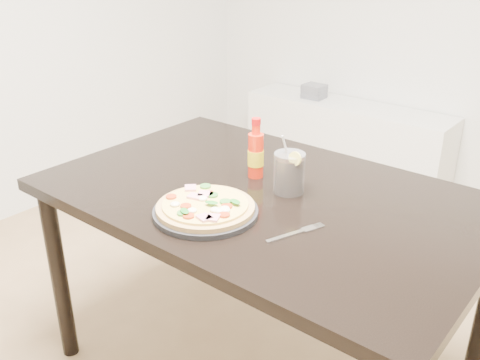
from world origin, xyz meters
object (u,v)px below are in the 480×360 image
Objects in this scene: plate at (206,212)px; media_console at (345,140)px; hot_sauce_bottle at (256,154)px; pizza at (205,206)px; cola_cup at (289,174)px; dining_table at (263,214)px; fork at (297,232)px.

plate reaches higher than media_console.
hot_sauce_bottle is at bearing -71.44° from media_console.
cola_cup reaches higher than pizza.
plate is 0.31m from cola_cup.
dining_table is 0.26m from pizza.
cola_cup is 0.28m from fork.
fork is at bearing -35.84° from hot_sauce_bottle.
dining_table is 0.26m from plate.
fork is (0.33, -0.24, -0.08)m from hot_sauce_bottle.
hot_sauce_bottle is at bearing 100.14° from plate.
media_console is at bearing 108.56° from hot_sauce_bottle.
hot_sauce_bottle is 1.13× the size of fork.
hot_sauce_bottle reaches higher than dining_table.
pizza reaches higher than media_console.
plate is 0.28m from fork.
media_console is (-0.75, 1.80, -0.56)m from cola_cup.
pizza is at bearing -108.86° from cola_cup.
media_console is (-0.65, 2.08, -0.51)m from plate.
fork is at bearing 16.03° from pizza.
plate is 1.63× the size of cola_cup.
pizza is 0.32m from hot_sauce_bottle.
cola_cup is (0.10, 0.28, 0.05)m from plate.
cola_cup is 0.13× the size of media_console.
hot_sauce_bottle reaches higher than cola_cup.
dining_table reaches higher than media_console.
cola_cup reaches higher than plate.
dining_table is 0.20m from hot_sauce_bottle.
pizza is 0.30m from cola_cup.
cola_cup is at bearing -67.40° from media_console.
plate is 0.22× the size of media_console.
media_console is at bearing 107.34° from plate.
hot_sauce_bottle reaches higher than plate.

